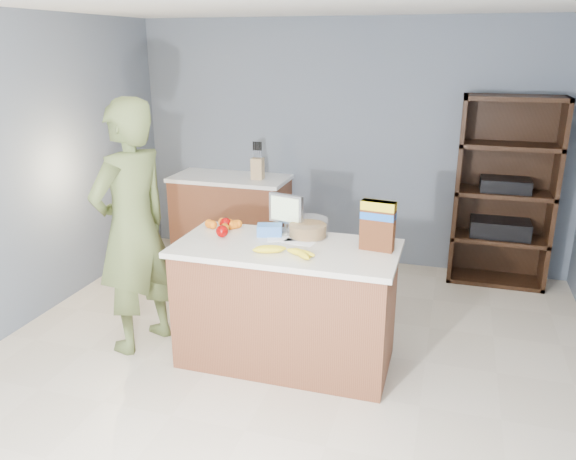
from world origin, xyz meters
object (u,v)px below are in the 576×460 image
(tv, at_px, (286,211))
(cereal_box, at_px, (378,222))
(counter_peninsula, at_px, (286,309))
(person, at_px, (133,228))
(shelving_unit, at_px, (503,195))

(tv, relative_size, cereal_box, 0.82)
(counter_peninsula, relative_size, tv, 5.53)
(person, relative_size, tv, 6.73)
(shelving_unit, bearing_deg, counter_peninsula, -127.11)
(person, bearing_deg, counter_peninsula, 111.81)
(counter_peninsula, xyz_separation_m, tv, (-0.10, 0.32, 0.64))
(counter_peninsula, xyz_separation_m, shelving_unit, (1.55, 2.05, 0.45))
(shelving_unit, distance_m, cereal_box, 2.17)
(counter_peninsula, height_order, person, person)
(counter_peninsula, bearing_deg, person, -175.41)
(shelving_unit, xyz_separation_m, person, (-2.70, -2.14, 0.08))
(tv, bearing_deg, counter_peninsula, -73.08)
(shelving_unit, height_order, tv, shelving_unit)
(person, distance_m, cereal_box, 1.78)
(tv, bearing_deg, cereal_box, -16.92)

